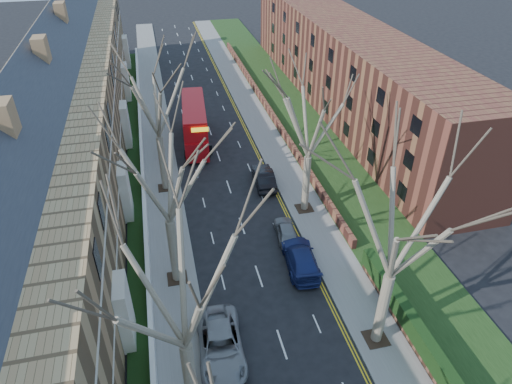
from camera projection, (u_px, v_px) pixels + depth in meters
pavement_left at (157, 136)px, 50.85m from camera, size 3.00×102.00×0.12m
pavement_right at (261, 125)px, 53.12m from camera, size 3.00×102.00×0.12m
terrace_left at (65, 129)px, 39.88m from camera, size 9.70×78.00×13.60m
flats_right at (344, 65)px, 55.78m from camera, size 13.97×54.00×10.00m
front_wall_left at (143, 169)px, 43.75m from camera, size 0.30×78.00×1.00m
grass_verge_right at (298, 121)px, 53.92m from camera, size 6.00×102.00×0.06m
tree_left_mid at (177, 281)px, 18.92m from camera, size 10.50×10.50×14.71m
tree_left_far at (163, 167)px, 27.19m from camera, size 10.15×10.15×14.22m
tree_left_dist at (153, 90)px, 36.72m from camera, size 10.50×10.50×14.71m
tree_right_mid at (403, 215)px, 22.70m from camera, size 10.50×10.50×14.71m
tree_right_far at (311, 110)px, 34.20m from camera, size 10.15×10.15×14.22m
double_decker_bus at (195, 125)px, 48.50m from camera, size 3.26×10.47×4.34m
car_left_far at (221, 344)px, 26.78m from camera, size 2.93×5.85×1.59m
car_right_near at (301, 258)px, 33.06m from camera, size 2.63×5.53×1.56m
car_right_mid at (286, 231)px, 35.88m from camera, size 1.88×3.92×1.29m
car_right_far at (264, 177)px, 42.23m from camera, size 1.94×4.84×1.56m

